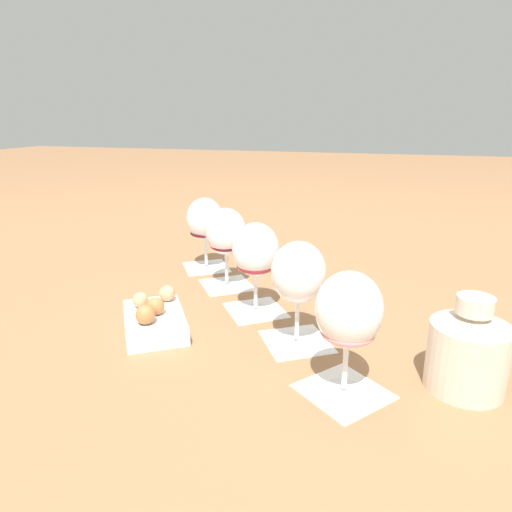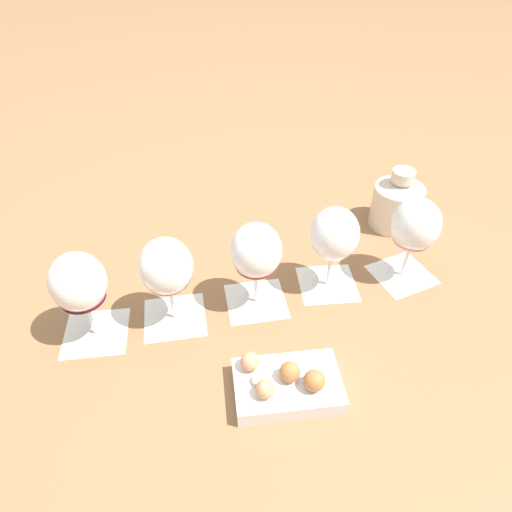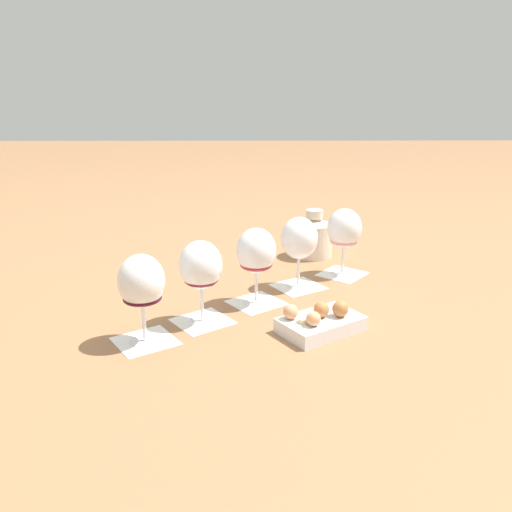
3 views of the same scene
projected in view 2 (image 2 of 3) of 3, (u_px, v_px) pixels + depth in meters
ground_plane at (256, 301)px, 0.89m from camera, size 8.00×8.00×0.00m
tasting_card_0 at (402, 274)px, 0.94m from camera, size 0.16×0.16×0.00m
tasting_card_1 at (327, 284)px, 0.92m from camera, size 0.15×0.15×0.00m
tasting_card_2 at (254, 300)px, 0.89m from camera, size 0.16×0.15×0.00m
tasting_card_3 at (175, 317)px, 0.86m from camera, size 0.16×0.15×0.00m
tasting_card_4 at (96, 333)px, 0.83m from camera, size 0.15×0.15×0.00m
wine_glass_0 at (415, 228)px, 0.87m from camera, size 0.09×0.09×0.18m
wine_glass_1 at (334, 237)px, 0.84m from camera, size 0.09×0.09×0.18m
wine_glass_2 at (254, 253)px, 0.81m from camera, size 0.09×0.09×0.18m
wine_glass_3 at (167, 270)px, 0.78m from camera, size 0.09×0.09×0.18m
wine_glass_4 at (79, 285)px, 0.75m from camera, size 0.09×0.09×0.18m
ceramic_vase at (397, 202)px, 1.04m from camera, size 0.11×0.11×0.14m
snack_dish at (286, 384)px, 0.72m from camera, size 0.20×0.18×0.07m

